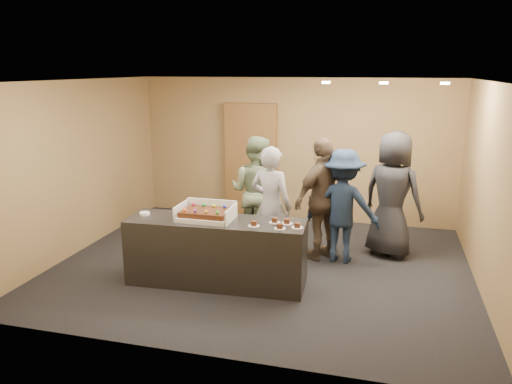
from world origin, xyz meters
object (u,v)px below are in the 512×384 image
Objects in this scene: storage_cabinet at (251,161)px; person_dark_suit at (392,195)px; plate_stack at (145,213)px; person_sage_man at (256,191)px; person_server_grey at (271,206)px; cake_box at (207,215)px; sheet_cake at (206,212)px; person_brown_extra at (323,199)px; serving_counter at (217,252)px; person_navy_man at (343,206)px.

storage_cabinet is 1.14× the size of person_dark_suit.
person_sage_man is (1.14, 1.65, -0.01)m from plate_stack.
person_server_grey is 0.98× the size of person_sage_man.
person_sage_man is at bearing 81.15° from cake_box.
person_server_grey is (0.94, -2.28, -0.22)m from storage_cabinet.
person_sage_man is at bearing 28.55° from person_dark_suit.
person_sage_man reaches higher than plate_stack.
cake_box reaches higher than sheet_cake.
cake_box reaches higher than plate_stack.
plate_stack is at bearing -179.05° from sheet_cake.
person_dark_suit is at bearing 149.83° from person_brown_extra.
serving_counter is at bearing -10.90° from cake_box.
person_brown_extra is at bearing 173.09° from person_sage_man.
cake_box is 0.43× the size of person_navy_man.
person_dark_suit reaches higher than person_sage_man.
person_navy_man reaches higher than cake_box.
person_navy_man is at bearing -145.98° from person_server_grey.
plate_stack is (-1.03, -0.01, 0.47)m from serving_counter.
sheet_cake reaches higher than plate_stack.
person_dark_suit is at bearing 35.06° from cake_box.
person_server_grey reaches higher than person_navy_man.
cake_box is 0.39× the size of person_brown_extra.
sheet_cake is 0.90m from plate_stack.
sheet_cake is at bearing 0.95° from plate_stack.
person_server_grey is at bearing 51.63° from person_dark_suit.
person_dark_suit reaches higher than plate_stack.
storage_cabinet reaches higher than person_brown_extra.
person_dark_suit is at bearing 34.03° from serving_counter.
person_navy_man reaches higher than plate_stack.
person_navy_man is (1.96, -1.91, -0.25)m from storage_cabinet.
storage_cabinet is 1.64m from person_sage_man.
cake_box is at bearing 40.71° from person_navy_man.
cake_box is 0.40× the size of person_sage_man.
person_sage_man is at bearing -45.57° from person_server_grey.
person_brown_extra is 0.96× the size of person_dark_suit.
person_sage_man is at bearing -71.65° from storage_cabinet.
person_dark_suit is at bearing -143.56° from person_navy_man.
serving_counter is 2.90m from person_dark_suit.
sheet_cake is at bearing -90.99° from cake_box.
person_server_grey is at bearing -67.54° from storage_cabinet.
person_server_grey is at bearing 129.03° from person_sage_man.
sheet_cake is at bearing 41.29° from person_navy_man.
serving_counter is at bearing 73.26° from person_server_grey.
person_sage_man is 1.19m from person_brown_extra.
plate_stack is at bearing 44.38° from person_server_grey.
cake_box is at bearing 166.00° from serving_counter.
serving_counter is 1.28× the size of person_brown_extra.
person_sage_man is at bearing -9.72° from person_navy_man.
storage_cabinet is 2.48m from person_server_grey.
person_brown_extra is at bearing -48.32° from storage_cabinet.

